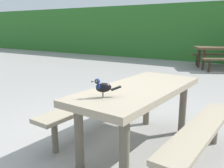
{
  "coord_description": "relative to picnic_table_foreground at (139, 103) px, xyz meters",
  "views": [
    {
      "loc": [
        1.47,
        -2.4,
        1.39
      ],
      "look_at": [
        0.25,
        -0.41,
        0.84
      ],
      "focal_mm": 39.05,
      "sensor_mm": 36.0,
      "label": 1
    }
  ],
  "objects": [
    {
      "name": "picnic_table_mid_right",
      "position": [
        0.01,
        6.53,
        0.0
      ],
      "size": [
        2.3,
        2.29,
        0.74
      ],
      "color": "brown",
      "rests_on": "ground"
    },
    {
      "name": "ground_plane",
      "position": [
        -0.35,
        0.01,
        -0.56
      ],
      "size": [
        60.0,
        60.0,
        0.0
      ],
      "primitive_type": "plane",
      "color": "gray"
    },
    {
      "name": "hedge_wall",
      "position": [
        -0.35,
        8.73,
        0.62
      ],
      "size": [
        28.0,
        1.93,
        2.34
      ],
      "primitive_type": "cube",
      "color": "#2D6B28",
      "rests_on": "ground"
    },
    {
      "name": "bird_grackle",
      "position": [
        -0.11,
        -0.56,
        0.29
      ],
      "size": [
        0.22,
        0.22,
        0.18
      ],
      "color": "black",
      "rests_on": "picnic_table_foreground"
    },
    {
      "name": "picnic_table_foreground",
      "position": [
        0.0,
        0.0,
        0.0
      ],
      "size": [
        1.81,
        1.85,
        0.74
      ],
      "color": "gray",
      "rests_on": "ground"
    }
  ]
}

